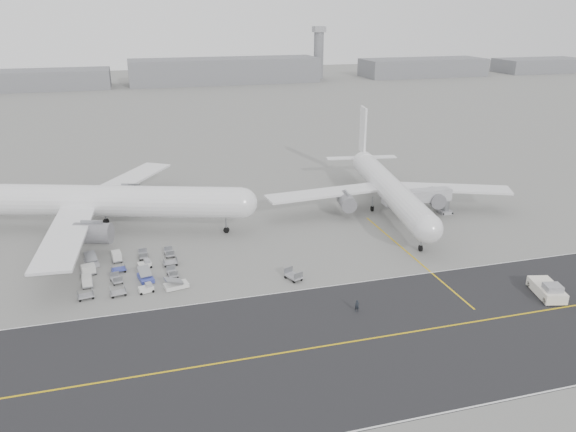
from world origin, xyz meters
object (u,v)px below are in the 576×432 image
object	(u,v)px
control_tower	(319,52)
jet_bridge	(418,197)
airliner_a	(98,201)
ground_crew_a	(357,306)
pushback_tug	(547,290)
airliner_b	(388,187)

from	to	relation	value
control_tower	jet_bridge	distance (m)	249.10
control_tower	airliner_a	xyz separation A→B (m)	(-123.78, -232.36, -10.00)
control_tower	ground_crew_a	distance (m)	289.60
pushback_tug	ground_crew_a	bearing A→B (deg)	-173.05
ground_crew_a	airliner_b	bearing A→B (deg)	70.20
airliner_a	pushback_tug	world-z (taller)	airliner_a
control_tower	airliner_a	size ratio (longest dim) A/B	0.51
jet_bridge	ground_crew_a	distance (m)	44.15
control_tower	jet_bridge	size ratio (longest dim) A/B	1.99
airliner_b	jet_bridge	world-z (taller)	airliner_b
airliner_a	airliner_b	distance (m)	59.85
control_tower	pushback_tug	world-z (taller)	control_tower
airliner_b	jet_bridge	bearing A→B (deg)	-33.21
ground_crew_a	pushback_tug	bearing A→B (deg)	4.15
airliner_a	ground_crew_a	distance (m)	57.21
control_tower	airliner_b	xyz separation A→B (m)	(-64.13, -237.19, -10.84)
pushback_tug	ground_crew_a	world-z (taller)	pushback_tug
airliner_b	control_tower	bearing A→B (deg)	83.62
airliner_a	jet_bridge	bearing A→B (deg)	-79.79
control_tower	airliner_b	bearing A→B (deg)	-105.13
control_tower	jet_bridge	bearing A→B (deg)	-103.75
airliner_b	pushback_tug	world-z (taller)	airliner_b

